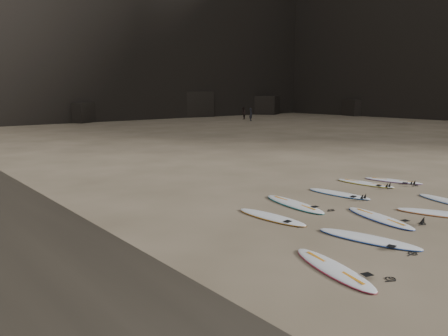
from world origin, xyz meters
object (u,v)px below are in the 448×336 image
at_px(surfboard_2, 380,218).
at_px(surfboard_4, 448,201).
at_px(person_a, 251,114).
at_px(person_b, 243,113).
at_px(surfboard_8, 365,183).
at_px(surfboard_5, 271,217).
at_px(surfboard_9, 393,181).
at_px(surfboard_1, 368,239).
at_px(surfboard_3, 442,213).
at_px(surfboard_0, 333,268).
at_px(surfboard_6, 294,204).
at_px(surfboard_7, 338,193).

relative_size(surfboard_2, surfboard_4, 1.09).
distance_m(person_a, person_b, 3.15).
bearing_deg(surfboard_2, surfboard_8, 52.32).
distance_m(surfboard_5, person_a, 42.02).
distance_m(surfboard_9, person_b, 39.97).
distance_m(surfboard_1, surfboard_9, 7.99).
xyz_separation_m(person_a, person_b, (1.27, 2.88, -0.00)).
bearing_deg(person_b, surfboard_3, 18.06).
xyz_separation_m(surfboard_3, person_b, (25.23, 37.09, 0.76)).
distance_m(surfboard_0, surfboard_5, 3.91).
bearing_deg(surfboard_9, surfboard_4, -136.64).
bearing_deg(surfboard_0, surfboard_6, 66.13).
xyz_separation_m(surfboard_2, surfboard_6, (-0.74, 2.66, 0.00)).
relative_size(surfboard_2, surfboard_3, 0.98).
bearing_deg(surfboard_7, surfboard_2, -127.66).
relative_size(surfboard_7, surfboard_9, 1.06).
relative_size(person_a, person_b, 1.00).
bearing_deg(person_a, surfboard_2, -165.43).
xyz_separation_m(surfboard_5, surfboard_6, (1.65, 0.57, 0.00)).
xyz_separation_m(surfboard_4, surfboard_5, (-5.97, 2.50, 0.00)).
distance_m(surfboard_0, surfboard_6, 5.29).
distance_m(surfboard_0, surfboard_1, 2.30).
height_order(surfboard_7, person_b, person_b).
relative_size(surfboard_7, person_a, 1.51).
relative_size(surfboard_5, person_a, 1.54).
relative_size(surfboard_0, surfboard_4, 1.08).
relative_size(surfboard_2, person_a, 1.58).
relative_size(surfboard_7, surfboard_8, 1.01).
height_order(surfboard_1, surfboard_6, surfboard_6).
bearing_deg(surfboard_2, surfboard_6, 120.36).
height_order(person_a, person_b, person_a).
height_order(surfboard_6, person_b, person_b).
distance_m(surfboard_2, surfboard_6, 2.76).
bearing_deg(surfboard_8, surfboard_7, -176.85).
bearing_deg(surfboard_5, surfboard_2, -45.54).
relative_size(surfboard_1, surfboard_5, 1.06).
relative_size(surfboard_2, surfboard_6, 0.93).
bearing_deg(surfboard_2, surfboard_0, -146.24).
height_order(surfboard_3, surfboard_9, surfboard_3).
xyz_separation_m(surfboard_6, surfboard_8, (4.72, 0.39, -0.01)).
xyz_separation_m(surfboard_1, person_a, (27.72, 34.06, 0.76)).
relative_size(surfboard_6, surfboard_9, 1.20).
distance_m(surfboard_0, surfboard_7, 7.02).
bearing_deg(surfboard_5, surfboard_1, -84.69).
height_order(surfboard_4, surfboard_9, surfboard_4).
bearing_deg(surfboard_1, surfboard_2, 11.03).
bearing_deg(surfboard_5, surfboard_3, -40.14).
distance_m(surfboard_8, person_b, 40.35).
relative_size(surfboard_6, surfboard_8, 1.14).
height_order(surfboard_9, person_a, person_a).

